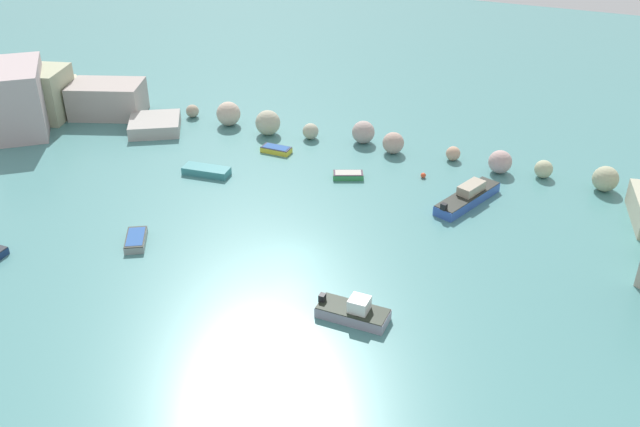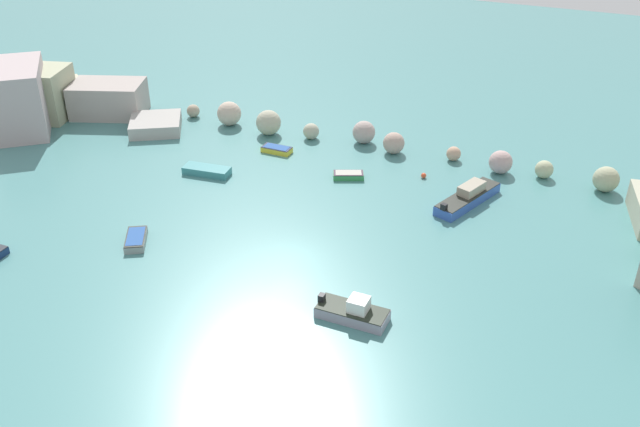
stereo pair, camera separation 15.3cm
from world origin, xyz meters
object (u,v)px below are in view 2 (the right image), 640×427
object	(u,v)px
channel_buoy	(424,176)
moored_boat_6	(468,197)
moored_boat_1	(207,171)
moored_boat_4	(353,312)
moored_boat_0	(136,239)
moored_boat_5	(348,175)
moored_boat_3	(277,149)

from	to	relation	value
channel_buoy	moored_boat_6	distance (m)	5.24
moored_boat_1	moored_boat_6	distance (m)	21.77
moored_boat_6	moored_boat_4	bearing A→B (deg)	-169.99
moored_boat_0	moored_boat_1	bearing A→B (deg)	-24.57
moored_boat_6	channel_buoy	bearing A→B (deg)	77.43
moored_boat_4	moored_boat_5	bearing A→B (deg)	112.81
moored_boat_0	moored_boat_6	bearing A→B (deg)	-83.34
moored_boat_5	moored_boat_6	distance (m)	10.18
channel_buoy	moored_boat_0	distance (m)	24.06
moored_boat_5	moored_boat_4	bearing A→B (deg)	88.87
moored_boat_4	moored_boat_5	size ratio (longest dim) A/B	1.58
channel_buoy	moored_boat_3	distance (m)	13.58
moored_boat_0	moored_boat_4	bearing A→B (deg)	-126.30
moored_boat_4	moored_boat_5	distance (m)	18.77
moored_boat_3	moored_boat_4	xyz separation A→B (m)	(14.97, -19.51, 0.23)
channel_buoy	moored_boat_0	xyz separation A→B (m)	(-15.87, -18.09, 0.08)
moored_boat_4	moored_boat_6	world-z (taller)	moored_boat_4
moored_boat_5	moored_boat_6	xyz separation A→B (m)	(10.17, -0.26, 0.28)
channel_buoy	moored_boat_1	distance (m)	18.28
moored_boat_3	moored_boat_0	bearing A→B (deg)	82.97
moored_boat_6	moored_boat_5	bearing A→B (deg)	108.51
channel_buoy	moored_boat_0	bearing A→B (deg)	-131.25
moored_boat_3	moored_boat_4	world-z (taller)	moored_boat_4
moored_boat_4	moored_boat_1	bearing A→B (deg)	144.69
moored_boat_0	moored_boat_1	world-z (taller)	moored_boat_1
channel_buoy	moored_boat_1	xyz separation A→B (m)	(-17.02, -6.67, 0.10)
moored_boat_5	moored_boat_3	bearing A→B (deg)	-39.12
moored_boat_3	moored_boat_5	distance (m)	8.10
channel_buoy	moored_boat_4	world-z (taller)	moored_boat_4
moored_boat_1	moored_boat_6	world-z (taller)	moored_boat_6
moored_boat_1	moored_boat_3	size ratio (longest dim) A/B	1.53
moored_boat_0	moored_boat_4	world-z (taller)	moored_boat_4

